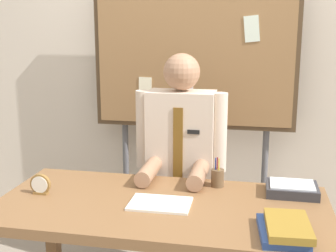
# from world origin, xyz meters

# --- Properties ---
(back_wall) EXTENTS (6.40, 0.08, 2.70)m
(back_wall) POSITION_xyz_m (0.00, 1.27, 1.35)
(back_wall) COLOR beige
(back_wall) RESTS_ON ground_plane
(desk) EXTENTS (1.63, 0.79, 0.76)m
(desk) POSITION_xyz_m (0.00, 0.00, 0.67)
(desk) COLOR brown
(desk) RESTS_ON ground_plane
(person) EXTENTS (0.55, 0.56, 1.45)m
(person) POSITION_xyz_m (0.00, 0.57, 0.68)
(person) COLOR #2D2D33
(person) RESTS_ON ground_plane
(bulletin_board) EXTENTS (1.41, 0.09, 1.92)m
(bulletin_board) POSITION_xyz_m (0.00, 1.06, 1.39)
(bulletin_board) COLOR #4C3823
(bulletin_board) RESTS_ON ground_plane
(book_stack) EXTENTS (0.23, 0.31, 0.06)m
(book_stack) POSITION_xyz_m (0.58, -0.24, 0.79)
(book_stack) COLOR #2D4C99
(book_stack) RESTS_ON desk
(open_notebook) EXTENTS (0.30, 0.21, 0.01)m
(open_notebook) POSITION_xyz_m (-0.00, -0.02, 0.76)
(open_notebook) COLOR white
(open_notebook) RESTS_ON desk
(desk_clock) EXTENTS (0.11, 0.04, 0.11)m
(desk_clock) POSITION_xyz_m (-0.64, -0.00, 0.81)
(desk_clock) COLOR olive
(desk_clock) RESTS_ON desk
(pen_holder) EXTENTS (0.07, 0.07, 0.16)m
(pen_holder) POSITION_xyz_m (0.25, 0.29, 0.81)
(pen_holder) COLOR brown
(pen_holder) RESTS_ON desk
(paper_tray) EXTENTS (0.26, 0.20, 0.06)m
(paper_tray) POSITION_xyz_m (0.63, 0.25, 0.79)
(paper_tray) COLOR #333338
(paper_tray) RESTS_ON desk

